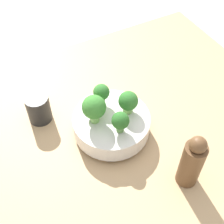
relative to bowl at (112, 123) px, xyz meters
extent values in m
plane|color=beige|center=(0.00, 0.00, -0.07)|extent=(6.00, 6.00, 0.00)
cube|color=tan|center=(0.00, 0.00, -0.05)|extent=(1.09, 0.86, 0.03)
cylinder|color=silver|center=(0.00, 0.00, -0.03)|extent=(0.10, 0.10, 0.01)
cylinder|color=silver|center=(0.00, 0.00, 0.00)|extent=(0.21, 0.21, 0.05)
cylinder|color=#609347|center=(0.00, 0.05, 0.04)|extent=(0.02, 0.02, 0.02)
sphere|color=#286023|center=(0.00, 0.05, 0.07)|extent=(0.05, 0.05, 0.05)
cylinder|color=#7AB256|center=(0.05, -0.01, 0.04)|extent=(0.02, 0.02, 0.03)
sphere|color=#387A2D|center=(0.05, -0.01, 0.08)|extent=(0.06, 0.06, 0.06)
cylinder|color=#609347|center=(0.00, -0.06, 0.04)|extent=(0.02, 0.02, 0.03)
sphere|color=#2D6B28|center=(0.00, -0.06, 0.07)|extent=(0.05, 0.05, 0.05)
cylinder|color=#7AB256|center=(0.04, -0.03, 0.04)|extent=(0.02, 0.02, 0.03)
cone|color=#93B751|center=(0.04, -0.03, 0.08)|extent=(0.05, 0.05, 0.05)
cylinder|color=#7AB256|center=(-0.05, 0.01, 0.04)|extent=(0.03, 0.03, 0.02)
sphere|color=#2D6B28|center=(-0.05, 0.01, 0.07)|extent=(0.05, 0.05, 0.05)
cylinder|color=black|center=(0.16, -0.14, 0.00)|extent=(0.07, 0.07, 0.09)
cylinder|color=brown|center=(-0.10, 0.22, 0.03)|extent=(0.05, 0.05, 0.14)
sphere|color=brown|center=(-0.10, 0.22, 0.11)|extent=(0.04, 0.04, 0.04)
camera|label=1|loc=(0.25, 0.48, 0.68)|focal=50.00mm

